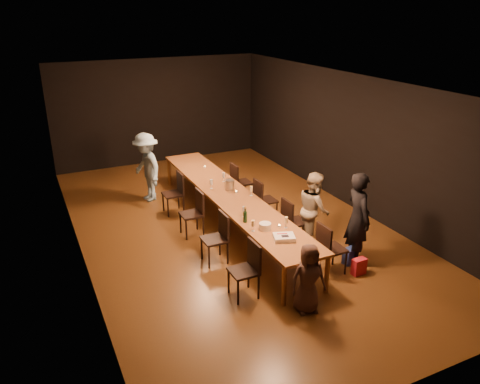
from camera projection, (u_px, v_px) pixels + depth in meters
name	position (u px, v px, depth m)	size (l,w,h in m)	color
ground	(230.00, 226.00, 9.90)	(10.00, 10.00, 0.00)	#462611
room_shell	(229.00, 131.00, 9.13)	(6.04, 10.04, 3.02)	black
table	(230.00, 196.00, 9.64)	(0.90, 6.00, 0.75)	#93582A
chair_right_0	(332.00, 248.00, 8.06)	(0.42, 0.42, 0.93)	black
chair_right_1	(295.00, 221.00, 9.07)	(0.42, 0.42, 0.93)	black
chair_right_2	(266.00, 200.00, 10.07)	(0.42, 0.42, 0.93)	black
chair_right_3	(242.00, 182.00, 11.08)	(0.42, 0.42, 0.93)	black
chair_left_0	(244.00, 271.00, 7.38)	(0.42, 0.42, 0.93)	black
chair_left_1	(214.00, 239.00, 8.39)	(0.42, 0.42, 0.93)	black
chair_left_2	(191.00, 214.00, 9.39)	(0.42, 0.42, 0.93)	black
chair_left_3	(173.00, 194.00, 10.40)	(0.42, 0.42, 0.93)	black
woman_birthday	(358.00, 218.00, 8.26)	(0.63, 0.41, 1.72)	black
woman_tan	(314.00, 209.00, 8.94)	(0.72, 0.56, 1.47)	tan
man_blue	(147.00, 167.00, 10.97)	(1.06, 0.61, 1.64)	#94C1E4
child	(308.00, 278.00, 7.00)	(0.55, 0.36, 1.12)	#462E27
gift_bag_red	(359.00, 266.00, 8.11)	(0.25, 0.14, 0.30)	red
gift_bag_blue	(349.00, 256.00, 8.45)	(0.24, 0.16, 0.30)	#243D9F
birthday_cake	(284.00, 237.00, 7.73)	(0.41, 0.37, 0.08)	white
plate_stack	(265.00, 226.00, 8.08)	(0.21, 0.21, 0.12)	white
champagne_bottle	(245.00, 214.00, 8.32)	(0.07, 0.07, 0.31)	black
ice_bucket	(230.00, 185.00, 9.80)	(0.20, 0.20, 0.22)	#A6A6AA
wineglass_0	(253.00, 226.00, 8.00)	(0.06, 0.06, 0.21)	beige
wineglass_1	(286.00, 222.00, 8.12)	(0.06, 0.06, 0.21)	beige
wineglass_2	(244.00, 212.00, 8.54)	(0.06, 0.06, 0.21)	silver
wineglass_3	(251.00, 191.00, 9.49)	(0.06, 0.06, 0.21)	beige
wineglass_4	(211.00, 184.00, 9.85)	(0.06, 0.06, 0.21)	silver
wineglass_5	(224.00, 177.00, 10.25)	(0.06, 0.06, 0.21)	silver
tealight_near	(279.00, 226.00, 8.19)	(0.05, 0.05, 0.03)	#B2B7B2
tealight_mid	(236.00, 192.00, 9.68)	(0.05, 0.05, 0.03)	#B2B7B2
tealight_far	(205.00, 167.00, 11.16)	(0.05, 0.05, 0.03)	#B2B7B2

